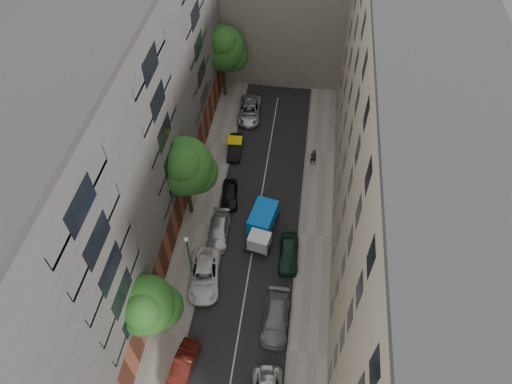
% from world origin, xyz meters
% --- Properties ---
extents(ground, '(120.00, 120.00, 0.00)m').
position_xyz_m(ground, '(0.00, 0.00, 0.00)').
color(ground, '#4C4C49').
rests_on(ground, ground).
extents(road_surface, '(8.00, 44.00, 0.02)m').
position_xyz_m(road_surface, '(0.00, 0.00, 0.01)').
color(road_surface, black).
rests_on(road_surface, ground).
extents(sidewalk_left, '(3.00, 44.00, 0.15)m').
position_xyz_m(sidewalk_left, '(-5.50, 0.00, 0.07)').
color(sidewalk_left, gray).
rests_on(sidewalk_left, ground).
extents(sidewalk_right, '(3.00, 44.00, 0.15)m').
position_xyz_m(sidewalk_right, '(5.50, 0.00, 0.07)').
color(sidewalk_right, gray).
rests_on(sidewalk_right, ground).
extents(building_left, '(8.00, 44.00, 20.00)m').
position_xyz_m(building_left, '(-11.00, 0.00, 10.00)').
color(building_left, '#4D4A48').
rests_on(building_left, ground).
extents(building_right, '(8.00, 44.00, 20.00)m').
position_xyz_m(building_right, '(11.00, 0.00, 10.00)').
color(building_right, tan).
rests_on(building_right, ground).
extents(tarp_truck, '(2.83, 5.30, 2.31)m').
position_xyz_m(tarp_truck, '(0.60, -0.29, 1.27)').
color(tarp_truck, black).
rests_on(tarp_truck, ground).
extents(car_left_1, '(1.96, 4.17, 1.32)m').
position_xyz_m(car_left_1, '(-3.60, -13.40, 0.66)').
color(car_left_1, '#4B150F').
rests_on(car_left_1, ground).
extents(car_left_2, '(3.24, 5.70, 1.50)m').
position_xyz_m(car_left_2, '(-3.60, -5.80, 0.75)').
color(car_left_2, silver).
rests_on(car_left_2, ground).
extents(car_left_3, '(2.05, 4.60, 1.31)m').
position_xyz_m(car_left_3, '(-3.30, -1.07, 0.65)').
color(car_left_3, '#BAB9BE').
rests_on(car_left_3, ground).
extents(car_left_4, '(2.07, 3.96, 1.28)m').
position_xyz_m(car_left_4, '(-3.03, 3.40, 0.64)').
color(car_left_4, black).
rests_on(car_left_4, ground).
extents(car_left_5, '(1.61, 4.05, 1.31)m').
position_xyz_m(car_left_5, '(-3.60, 9.97, 0.66)').
color(car_left_5, black).
rests_on(car_left_5, ground).
extents(car_left_6, '(2.72, 5.44, 1.48)m').
position_xyz_m(car_left_6, '(-2.94, 16.15, 0.74)').
color(car_left_6, '#BBBBC0').
rests_on(car_left_6, ground).
extents(car_right_1, '(2.02, 4.96, 1.44)m').
position_xyz_m(car_right_1, '(2.80, -8.80, 0.72)').
color(car_right_1, slate).
rests_on(car_right_1, ground).
extents(car_right_2, '(1.92, 4.36, 1.46)m').
position_xyz_m(car_right_2, '(3.25, -2.60, 0.73)').
color(car_right_2, '#152F22').
rests_on(car_right_2, ground).
extents(tree_near, '(4.77, 4.41, 6.98)m').
position_xyz_m(tree_near, '(-6.30, -11.11, 4.73)').
color(tree_near, '#382619').
rests_on(tree_near, sidewalk_left).
extents(tree_mid, '(5.45, 5.20, 9.10)m').
position_xyz_m(tree_mid, '(-6.30, 1.12, 6.26)').
color(tree_mid, '#382619').
rests_on(tree_mid, sidewalk_left).
extents(tree_far, '(5.32, 5.05, 9.13)m').
position_xyz_m(tree_far, '(-6.30, 19.30, 6.32)').
color(tree_far, '#382619').
rests_on(tree_far, sidewalk_left).
extents(lamp_post, '(0.36, 0.36, 6.47)m').
position_xyz_m(lamp_post, '(-4.44, -6.16, 4.13)').
color(lamp_post, '#175330').
rests_on(lamp_post, sidewalk_left).
extents(pedestrian, '(0.81, 0.64, 1.95)m').
position_xyz_m(pedestrian, '(4.75, 9.16, 1.12)').
color(pedestrian, black).
rests_on(pedestrian, sidewalk_right).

